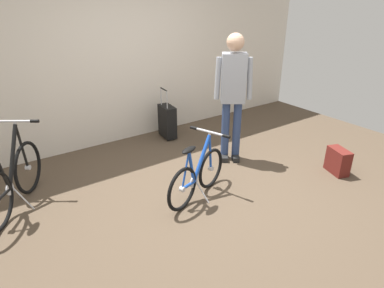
{
  "coord_description": "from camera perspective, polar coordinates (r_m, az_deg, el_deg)",
  "views": [
    {
      "loc": [
        -2.14,
        -2.64,
        2.17
      ],
      "look_at": [
        -0.08,
        0.31,
        0.55
      ],
      "focal_mm": 31.09,
      "sensor_mm": 36.0,
      "label": 1
    }
  ],
  "objects": [
    {
      "name": "folding_bike_foreground",
      "position": [
        3.8,
        0.91,
        -5.3
      ],
      "size": [
        1.03,
        0.54,
        0.77
      ],
      "color": "black",
      "rests_on": "ground_plane"
    },
    {
      "name": "ground_plane",
      "position": [
        4.03,
        3.48,
        -8.38
      ],
      "size": [
        7.11,
        7.11,
        0.0
      ],
      "primitive_type": "plane",
      "color": "brown"
    },
    {
      "name": "back_wall",
      "position": [
        5.33,
        -11.32,
        15.83
      ],
      "size": [
        7.11,
        0.1,
        2.87
      ],
      "primitive_type": "cube",
      "color": "silver",
      "rests_on": "ground_plane"
    },
    {
      "name": "visitor_near_wall",
      "position": [
        4.52,
        7.06,
        9.15
      ],
      "size": [
        0.44,
        0.39,
        1.74
      ],
      "color": "navy",
      "rests_on": "ground_plane"
    },
    {
      "name": "backpack_on_floor",
      "position": [
        4.79,
        23.8,
        -2.71
      ],
      "size": [
        0.28,
        0.36,
        0.34
      ],
      "color": "maroon",
      "rests_on": "ground_plane"
    },
    {
      "name": "rolling_suitcase",
      "position": [
        5.46,
        -4.25,
        3.93
      ],
      "size": [
        0.22,
        0.38,
        0.83
      ],
      "color": "black",
      "rests_on": "ground_plane"
    },
    {
      "name": "display_bike_left",
      "position": [
        4.08,
        -28.44,
        -5.45
      ],
      "size": [
        0.8,
        1.13,
        0.94
      ],
      "color": "black",
      "rests_on": "ground_plane"
    }
  ]
}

